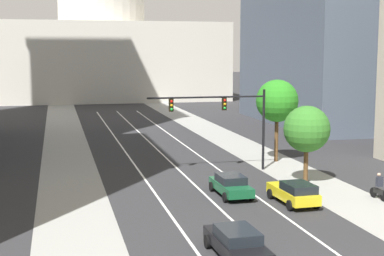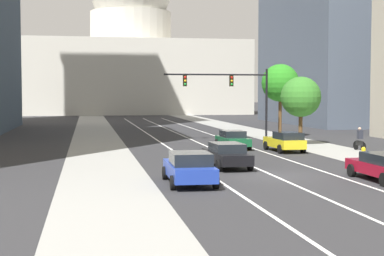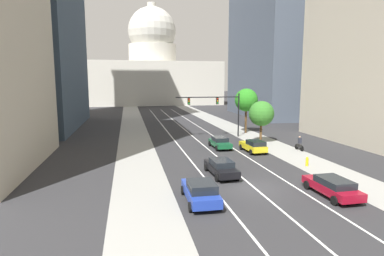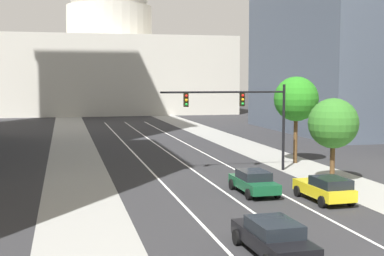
{
  "view_description": "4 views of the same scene",
  "coord_description": "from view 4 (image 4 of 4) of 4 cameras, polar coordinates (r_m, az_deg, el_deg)",
  "views": [
    {
      "loc": [
        -9.32,
        -20.04,
        9.26
      ],
      "look_at": [
        0.19,
        19.83,
        3.83
      ],
      "focal_mm": 53.67,
      "sensor_mm": 36.0,
      "label": 1
    },
    {
      "loc": [
        -9.32,
        -28.32,
        4.18
      ],
      "look_at": [
        -1.54,
        14.92,
        1.59
      ],
      "focal_mm": 54.86,
      "sensor_mm": 36.0,
      "label": 2
    },
    {
      "loc": [
        -9.32,
        -21.85,
        8.04
      ],
      "look_at": [
        -1.5,
        16.8,
        2.28
      ],
      "focal_mm": 29.78,
      "sensor_mm": 36.0,
      "label": 3
    },
    {
      "loc": [
        -9.32,
        -15.54,
        6.81
      ],
      "look_at": [
        0.38,
        25.62,
        2.99
      ],
      "focal_mm": 51.19,
      "sensor_mm": 36.0,
      "label": 4
    }
  ],
  "objects": [
    {
      "name": "street_tree_near_right",
      "position": [
        44.63,
        10.79,
        2.96
      ],
      "size": [
        3.58,
        3.58,
        6.99
      ],
      "color": "#51381E",
      "rests_on": "ground"
    },
    {
      "name": "traffic_signal_mast",
      "position": [
        39.92,
        5.49,
        2.01
      ],
      "size": [
        9.37,
        0.39,
        6.38
      ],
      "color": "black",
      "rests_on": "ground"
    },
    {
      "name": "ground_plane",
      "position": [
        56.73,
        -3.7,
        -1.74
      ],
      "size": [
        400.0,
        400.0,
        0.0
      ],
      "primitive_type": "plane",
      "color": "#2B2B2D"
    },
    {
      "name": "car_green",
      "position": [
        32.73,
        6.44,
        -5.57
      ],
      "size": [
        2.0,
        4.42,
        1.38
      ],
      "rotation": [
        0.0,
        0.0,
        1.59
      ],
      "color": "#14512D",
      "rests_on": "ground"
    },
    {
      "name": "car_black",
      "position": [
        21.66,
        8.45,
        -11.16
      ],
      "size": [
        2.1,
        4.84,
        1.4
      ],
      "rotation": [
        0.0,
        0.0,
        1.6
      ],
      "color": "black",
      "rests_on": "ground"
    },
    {
      "name": "lane_stripe_right",
      "position": [
        42.95,
        3.77,
        -3.95
      ],
      "size": [
        0.16,
        90.0,
        0.01
      ],
      "primitive_type": "cube",
      "color": "white",
      "rests_on": "ground"
    },
    {
      "name": "sidewalk_left",
      "position": [
        51.01,
        -12.19,
        -2.62
      ],
      "size": [
        4.42,
        130.0,
        0.01
      ],
      "primitive_type": "cube",
      "color": "gray",
      "rests_on": "ground"
    },
    {
      "name": "car_yellow",
      "position": [
        31.31,
        13.71,
        -6.12
      ],
      "size": [
        2.06,
        4.3,
        1.45
      ],
      "rotation": [
        0.0,
        0.0,
        1.61
      ],
      "color": "yellow",
      "rests_on": "ground"
    },
    {
      "name": "lane_stripe_left",
      "position": [
        41.57,
        -4.52,
        -4.26
      ],
      "size": [
        0.16,
        90.0,
        0.01
      ],
      "primitive_type": "cube",
      "color": "white",
      "rests_on": "ground"
    },
    {
      "name": "sidewalk_right",
      "position": [
        54.01,
        6.09,
        -2.1
      ],
      "size": [
        4.42,
        130.0,
        0.01
      ],
      "primitive_type": "cube",
      "color": "gray",
      "rests_on": "ground"
    },
    {
      "name": "capitol_building",
      "position": [
        112.38,
        -8.56,
        7.74
      ],
      "size": [
        46.64,
        25.51,
        35.68
      ],
      "color": "beige",
      "rests_on": "ground"
    },
    {
      "name": "street_tree_mid_right",
      "position": [
        36.75,
        14.5,
        0.45
      ],
      "size": [
        3.28,
        3.28,
        5.56
      ],
      "color": "#51381E",
      "rests_on": "ground"
    },
    {
      "name": "lane_stripe_center",
      "position": [
        42.15,
        -0.31,
        -4.12
      ],
      "size": [
        0.16,
        90.0,
        0.01
      ],
      "primitive_type": "cube",
      "color": "white",
      "rests_on": "ground"
    }
  ]
}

